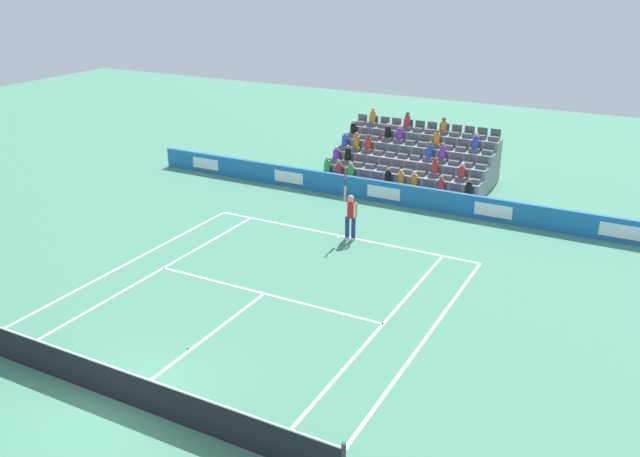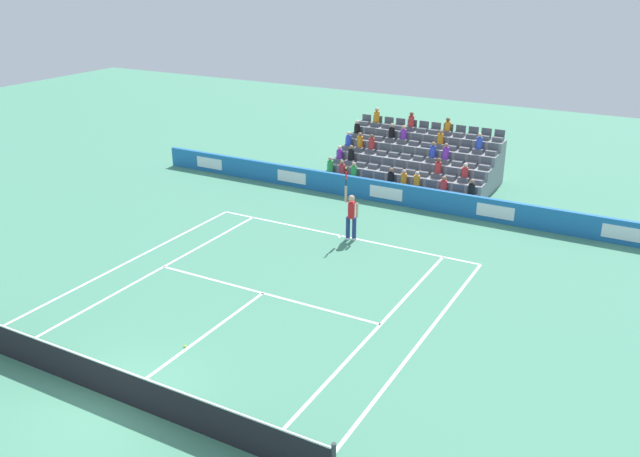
# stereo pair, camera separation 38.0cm
# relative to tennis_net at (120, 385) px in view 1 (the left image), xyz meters

# --- Properties ---
(ground_plane) EXTENTS (80.00, 80.00, 0.00)m
(ground_plane) POSITION_rel_tennis_net_xyz_m (0.00, 0.00, -0.49)
(ground_plane) COLOR #47896B
(line_baseline) EXTENTS (10.97, 0.10, 0.01)m
(line_baseline) POSITION_rel_tennis_net_xyz_m (0.00, -11.89, -0.49)
(line_baseline) COLOR white
(line_baseline) RESTS_ON ground
(line_service) EXTENTS (8.23, 0.10, 0.01)m
(line_service) POSITION_rel_tennis_net_xyz_m (0.00, -6.40, -0.49)
(line_service) COLOR white
(line_service) RESTS_ON ground
(line_centre_service) EXTENTS (0.10, 6.40, 0.01)m
(line_centre_service) POSITION_rel_tennis_net_xyz_m (0.00, -3.20, -0.49)
(line_centre_service) COLOR white
(line_centre_service) RESTS_ON ground
(line_singles_sideline_left) EXTENTS (0.10, 11.89, 0.01)m
(line_singles_sideline_left) POSITION_rel_tennis_net_xyz_m (4.12, -5.95, -0.49)
(line_singles_sideline_left) COLOR white
(line_singles_sideline_left) RESTS_ON ground
(line_singles_sideline_right) EXTENTS (0.10, 11.89, 0.01)m
(line_singles_sideline_right) POSITION_rel_tennis_net_xyz_m (-4.12, -5.95, -0.49)
(line_singles_sideline_right) COLOR white
(line_singles_sideline_right) RESTS_ON ground
(line_doubles_sideline_left) EXTENTS (0.10, 11.89, 0.01)m
(line_doubles_sideline_left) POSITION_rel_tennis_net_xyz_m (5.49, -5.95, -0.49)
(line_doubles_sideline_left) COLOR white
(line_doubles_sideline_left) RESTS_ON ground
(line_doubles_sideline_right) EXTENTS (0.10, 11.89, 0.01)m
(line_doubles_sideline_right) POSITION_rel_tennis_net_xyz_m (-5.49, -5.95, -0.49)
(line_doubles_sideline_right) COLOR white
(line_doubles_sideline_right) RESTS_ON ground
(line_centre_mark) EXTENTS (0.10, 0.20, 0.01)m
(line_centre_mark) POSITION_rel_tennis_net_xyz_m (0.00, -11.79, -0.49)
(line_centre_mark) COLOR white
(line_centre_mark) RESTS_ON ground
(sponsor_barrier) EXTENTS (24.01, 0.22, 0.95)m
(sponsor_barrier) POSITION_rel_tennis_net_xyz_m (0.00, -16.25, -0.02)
(sponsor_barrier) COLOR #1E66AD
(sponsor_barrier) RESTS_ON ground
(tennis_net) EXTENTS (11.97, 0.10, 1.07)m
(tennis_net) POSITION_rel_tennis_net_xyz_m (0.00, 0.00, 0.00)
(tennis_net) COLOR #33383D
(tennis_net) RESTS_ON ground
(tennis_player) EXTENTS (0.54, 0.43, 2.85)m
(tennis_player) POSITION_rel_tennis_net_xyz_m (-0.48, -11.75, 0.50)
(tennis_player) COLOR navy
(tennis_player) RESTS_ON ground
(stadium_stand) EXTENTS (7.44, 4.75, 3.03)m
(stadium_stand) POSITION_rel_tennis_net_xyz_m (0.01, -19.80, 0.33)
(stadium_stand) COLOR gray
(stadium_stand) RESTS_ON ground
(loose_tennis_ball) EXTENTS (0.07, 0.07, 0.07)m
(loose_tennis_ball) POSITION_rel_tennis_net_xyz_m (0.10, -2.67, -0.46)
(loose_tennis_ball) COLOR #D1E533
(loose_tennis_ball) RESTS_ON ground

